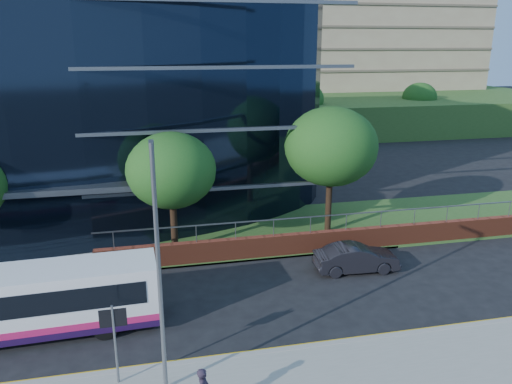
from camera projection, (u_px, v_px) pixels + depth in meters
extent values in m
cube|color=#2D511E|center=(439.00, 217.00, 32.15)|extent=(36.00, 8.00, 0.12)
cube|color=black|center=(5.00, 83.00, 36.26)|extent=(38.00, 16.00, 16.00)
cube|color=brown|center=(413.00, 234.00, 27.71)|extent=(34.00, 0.40, 1.20)
cube|color=slate|center=(415.00, 209.00, 27.28)|extent=(34.00, 0.06, 0.06)
cube|color=#2D511E|center=(322.00, 104.00, 75.35)|extent=(60.00, 42.00, 4.00)
cylinder|color=slate|center=(115.00, 345.00, 15.91)|extent=(0.08, 0.08, 2.80)
cube|color=black|center=(113.00, 318.00, 15.65)|extent=(0.85, 0.06, 0.60)
cylinder|color=black|center=(174.00, 225.00, 26.34)|extent=(0.36, 0.36, 3.08)
ellipsoid|color=#144818|center=(171.00, 170.00, 25.48)|extent=(4.62, 4.62, 3.93)
cylinder|color=black|center=(329.00, 204.00, 29.07)|extent=(0.36, 0.36, 3.52)
ellipsoid|color=#144818|center=(331.00, 146.00, 28.09)|extent=(5.28, 5.28, 4.49)
cylinder|color=black|center=(303.00, 125.00, 58.86)|extent=(0.36, 0.36, 3.08)
ellipsoid|color=#144818|center=(304.00, 99.00, 58.00)|extent=(4.62, 4.62, 3.93)
cylinder|color=black|center=(417.00, 119.00, 64.06)|extent=(0.36, 0.36, 2.86)
ellipsoid|color=#144818|center=(420.00, 97.00, 63.26)|extent=(4.29, 4.29, 3.65)
cylinder|color=slate|center=(159.00, 274.00, 14.91)|extent=(0.14, 0.14, 8.00)
cube|color=slate|center=(151.00, 144.00, 14.12)|extent=(0.15, 0.70, 0.12)
cube|color=silver|center=(25.00, 300.00, 18.77)|extent=(9.86, 2.62, 2.36)
cube|color=#210D37|center=(29.00, 325.00, 19.07)|extent=(9.88, 2.67, 0.27)
cube|color=#C01C58|center=(28.00, 319.00, 18.99)|extent=(9.88, 2.67, 0.27)
cube|color=black|center=(39.00, 291.00, 18.80)|extent=(7.91, 2.59, 0.89)
cylinder|color=black|center=(105.00, 328.00, 18.84)|extent=(0.90, 0.30, 0.89)
imported|color=black|center=(356.00, 258.00, 24.42)|extent=(4.20, 1.67, 1.36)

